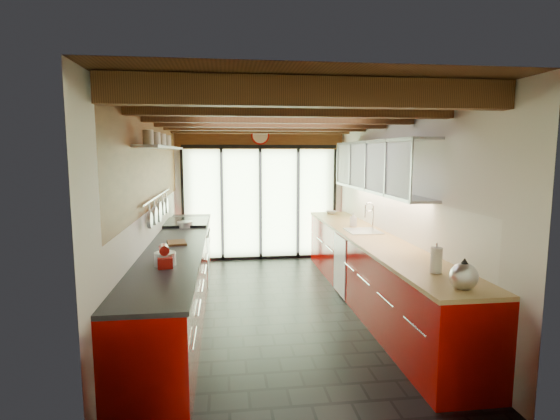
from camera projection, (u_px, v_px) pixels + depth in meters
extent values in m
plane|color=black|center=(278.00, 307.00, 5.77)|extent=(5.50, 5.50, 0.00)
plane|color=silver|center=(260.00, 192.00, 8.31)|extent=(3.20, 0.00, 3.20)
plane|color=silver|center=(328.00, 264.00, 2.90)|extent=(3.20, 0.00, 3.20)
plane|color=silver|center=(150.00, 212.00, 5.40)|extent=(0.00, 5.50, 5.50)
plane|color=silver|center=(397.00, 208.00, 5.81)|extent=(0.00, 5.50, 5.50)
plane|color=#472814|center=(278.00, 107.00, 5.44)|extent=(5.50, 5.50, 0.00)
cube|color=#593316|center=(314.00, 92.00, 3.24)|extent=(3.14, 0.14, 0.22)
cube|color=#593316|center=(295.00, 105.00, 4.12)|extent=(3.14, 0.14, 0.22)
cube|color=#593316|center=(282.00, 114.00, 5.01)|extent=(3.14, 0.14, 0.22)
cube|color=#593316|center=(273.00, 119.00, 5.89)|extent=(3.14, 0.14, 0.22)
cube|color=#593316|center=(267.00, 124.00, 6.78)|extent=(3.14, 0.14, 0.22)
cube|color=#593316|center=(262.00, 127.00, 7.66)|extent=(3.14, 0.14, 0.22)
cube|color=brown|center=(260.00, 136.00, 8.13)|extent=(3.14, 0.06, 0.50)
plane|color=brown|center=(153.00, 157.00, 5.52)|extent=(0.00, 4.90, 4.90)
plane|color=#C6EAAD|center=(260.00, 203.00, 8.32)|extent=(2.90, 0.00, 2.90)
cube|color=black|center=(183.00, 205.00, 8.13)|extent=(0.05, 0.04, 2.15)
cube|color=black|center=(335.00, 202.00, 8.49)|extent=(0.05, 0.04, 2.15)
cube|color=black|center=(260.00, 204.00, 8.28)|extent=(0.06, 0.05, 2.15)
cube|color=black|center=(260.00, 146.00, 8.14)|extent=(2.90, 0.05, 0.06)
cylinder|color=#AC140D|center=(260.00, 136.00, 8.09)|extent=(0.34, 0.04, 0.34)
cylinder|color=beige|center=(260.00, 136.00, 8.07)|extent=(0.28, 0.02, 0.28)
cube|color=#940400|center=(178.00, 279.00, 5.56)|extent=(0.65, 5.00, 0.88)
cube|color=black|center=(177.00, 243.00, 5.50)|extent=(0.68, 5.00, 0.04)
cube|color=silver|center=(188.00, 253.00, 6.98)|extent=(0.66, 0.90, 0.90)
cube|color=black|center=(187.00, 223.00, 6.92)|extent=(0.65, 0.90, 0.06)
cube|color=#940400|center=(371.00, 272.00, 5.88)|extent=(0.65, 5.00, 0.88)
cube|color=tan|center=(372.00, 238.00, 5.82)|extent=(0.68, 5.00, 0.04)
cube|color=white|center=(340.00, 265.00, 6.23)|extent=(0.02, 0.60, 0.84)
cube|color=silver|center=(363.00, 231.00, 6.21)|extent=(0.45, 0.52, 0.02)
cylinder|color=silver|center=(373.00, 219.00, 6.20)|extent=(0.02, 0.02, 0.34)
torus|color=silver|center=(369.00, 207.00, 6.17)|extent=(0.14, 0.02, 0.14)
plane|color=silver|center=(366.00, 166.00, 5.99)|extent=(0.00, 3.00, 3.00)
cube|color=#9EA0A5|center=(377.00, 190.00, 6.05)|extent=(0.34, 3.00, 0.03)
cube|color=#9EA0A5|center=(379.00, 142.00, 5.96)|extent=(0.34, 3.00, 0.03)
cylinder|color=silver|center=(158.00, 196.00, 5.68)|extent=(0.02, 2.20, 0.02)
cube|color=silver|center=(162.00, 147.00, 5.52)|extent=(0.28, 2.60, 0.03)
cylinder|color=silver|center=(150.00, 220.00, 4.83)|extent=(0.04, 0.18, 0.18)
cylinder|color=silver|center=(155.00, 216.00, 5.17)|extent=(0.04, 0.22, 0.22)
cylinder|color=silver|center=(159.00, 212.00, 5.52)|extent=(0.04, 0.26, 0.26)
cylinder|color=silver|center=(163.00, 209.00, 5.86)|extent=(0.04, 0.18, 0.18)
cylinder|color=silver|center=(166.00, 205.00, 6.20)|extent=(0.04, 0.22, 0.22)
cube|color=#B7140E|center=(165.00, 261.00, 4.30)|extent=(0.18, 0.27, 0.11)
cylinder|color=#B7140E|center=(164.00, 249.00, 4.26)|extent=(0.12, 0.17, 0.10)
cylinder|color=silver|center=(165.00, 257.00, 4.33)|extent=(0.14, 0.14, 0.11)
cylinder|color=silver|center=(165.00, 259.00, 4.33)|extent=(0.26, 0.26, 0.13)
cylinder|color=silver|center=(185.00, 224.00, 6.56)|extent=(0.26, 0.26, 0.09)
cube|color=brown|center=(177.00, 243.00, 5.38)|extent=(0.27, 0.34, 0.03)
sphere|color=silver|center=(464.00, 275.00, 3.59)|extent=(0.24, 0.24, 0.23)
cone|color=black|center=(465.00, 260.00, 3.57)|extent=(0.09, 0.09, 0.06)
cylinder|color=silver|center=(456.00, 270.00, 3.71)|extent=(0.03, 0.09, 0.05)
cylinder|color=white|center=(436.00, 261.00, 4.05)|extent=(0.13, 0.13, 0.24)
cylinder|color=silver|center=(437.00, 245.00, 4.03)|extent=(0.03, 0.03, 0.04)
imported|color=silver|center=(353.00, 219.00, 6.65)|extent=(0.11, 0.11, 0.21)
imported|color=silver|center=(331.00, 212.00, 8.02)|extent=(0.23, 0.23, 0.05)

